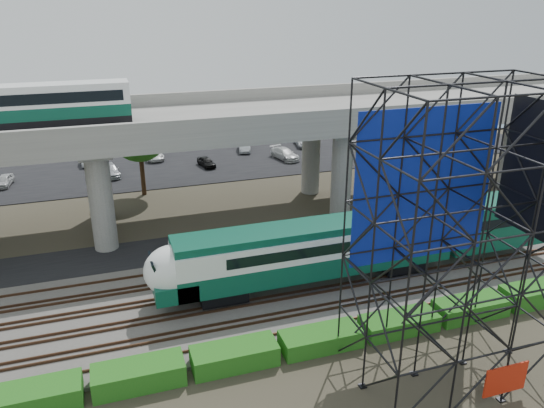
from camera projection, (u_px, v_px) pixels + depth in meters
name	position (u px, v px, depth m)	size (l,w,h in m)	color
ground	(279.00, 310.00, 33.45)	(140.00, 140.00, 0.00)	#474233
ballast_bed	(269.00, 293.00, 35.18)	(90.00, 12.00, 0.20)	slate
service_road	(237.00, 241.00, 42.71)	(90.00, 5.00, 0.08)	black
parking_lot	(187.00, 161.00, 63.49)	(90.00, 18.00, 0.08)	black
harbor_water	(163.00, 122.00, 82.94)	(140.00, 40.00, 0.03)	#42536C
rail_tracks	(269.00, 290.00, 35.11)	(90.00, 9.52, 0.16)	#472D1E
commuter_train	(346.00, 244.00, 35.74)	(29.30, 3.06, 4.30)	black
overpass	(207.00, 128.00, 44.31)	(80.00, 12.00, 12.40)	#9E9B93
scaffold_tower	(456.00, 241.00, 25.47)	(9.36, 6.36, 15.00)	black
hedge_strip	(321.00, 338.00, 29.74)	(34.60, 1.80, 1.20)	#176116
trees	(164.00, 161.00, 44.34)	(40.94, 16.94, 7.69)	#382314
parked_cars	(197.00, 156.00, 63.21)	(37.61, 9.74, 1.31)	silver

